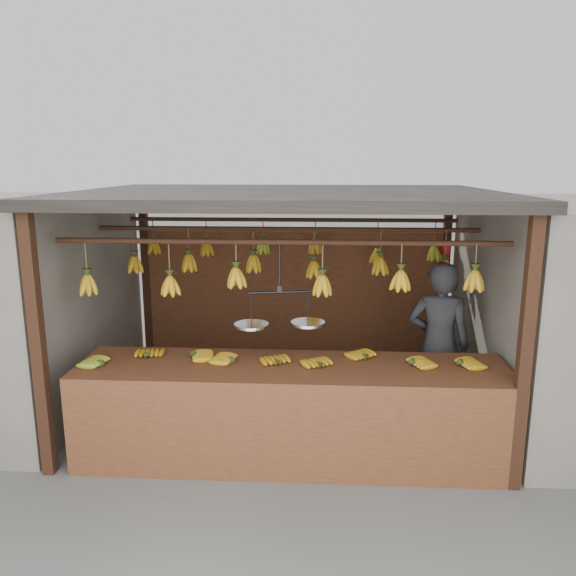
{
  "coord_description": "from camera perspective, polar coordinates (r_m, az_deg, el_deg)",
  "views": [
    {
      "loc": [
        0.36,
        -5.86,
        2.67
      ],
      "look_at": [
        0.0,
        0.3,
        1.3
      ],
      "focal_mm": 35.0,
      "sensor_mm": 36.0,
      "label": 1
    }
  ],
  "objects": [
    {
      "name": "stall",
      "position": [
        6.24,
        0.02,
        6.09
      ],
      "size": [
        4.3,
        3.3,
        2.4
      ],
      "color": "black",
      "rests_on": "ground"
    },
    {
      "name": "balance_scale",
      "position": [
        5.06,
        -0.84,
        -3.32
      ],
      "size": [
        0.81,
        0.39,
        0.76
      ],
      "color": "black",
      "rests_on": "ground"
    },
    {
      "name": "hanging_bananas",
      "position": [
        5.96,
        -0.24,
        2.43
      ],
      "size": [
        3.65,
        2.21,
        0.39
      ],
      "color": "#C28A14",
      "rests_on": "ground"
    },
    {
      "name": "counter",
      "position": [
        5.03,
        0.26,
        -10.31
      ],
      "size": [
        3.87,
        0.88,
        0.96
      ],
      "color": "brown",
      "rests_on": "ground"
    },
    {
      "name": "bag_bundles",
      "position": [
        7.56,
        15.31,
        -0.54
      ],
      "size": [
        0.08,
        0.26,
        1.29
      ],
      "color": "red",
      "rests_on": "ground"
    },
    {
      "name": "ground",
      "position": [
        6.45,
        -0.16,
        -11.94
      ],
      "size": [
        80.0,
        80.0,
        0.0
      ],
      "primitive_type": "plane",
      "color": "#5B5B57"
    },
    {
      "name": "vendor",
      "position": [
        5.95,
        15.03,
        -5.59
      ],
      "size": [
        0.71,
        0.55,
        1.73
      ],
      "primitive_type": "imported",
      "rotation": [
        0.0,
        0.0,
        2.91
      ],
      "color": "#262628",
      "rests_on": "ground"
    }
  ]
}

